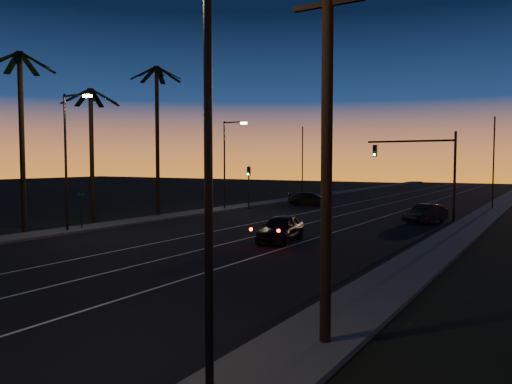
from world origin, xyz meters
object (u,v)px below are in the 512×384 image
Objects in this scene: cross_car at (310,199)px; signal_mast at (424,160)px; utility_pole at (327,133)px; right_car at (426,213)px; lead_car at (281,228)px.

signal_mast is at bearing -26.36° from cross_car.
utility_pole is 1.92× the size of cross_car.
right_car is (0.76, -2.47, -4.07)m from signal_mast.
utility_pole is 1.90× the size of lead_car.
utility_pole is 2.23× the size of right_car.
utility_pole is at bearing -57.65° from lead_car.
signal_mast reaches higher than cross_car.
right_car is at bearing 69.45° from lead_car.
cross_car is at bearing 111.08° from lead_car.
utility_pole reaches higher than lead_car.
right_car is 16.43m from cross_car.
utility_pole is 40.69m from cross_car.
right_car is at bearing -32.90° from cross_car.
cross_car reaches higher than right_car.
cross_car is (-8.69, 22.55, -0.07)m from lead_car.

